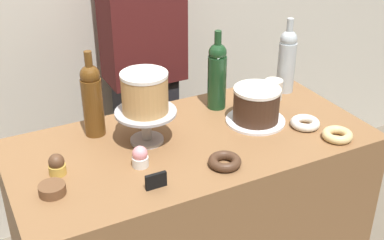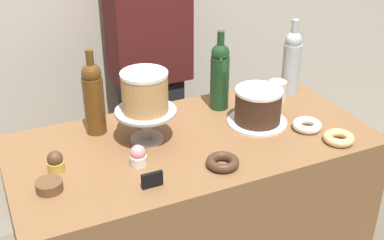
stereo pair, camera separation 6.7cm
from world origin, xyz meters
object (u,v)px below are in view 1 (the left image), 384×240
at_px(white_layer_cake, 145,92).
at_px(chocolate_round_cake, 256,104).
at_px(wine_bottle_clear, 287,60).
at_px(cookie_stack, 52,189).
at_px(donut_chocolate, 225,161).
at_px(cake_stand_pedestal, 146,121).
at_px(donut_sugar, 305,123).
at_px(donut_glazed, 337,135).
at_px(wine_bottle_green, 217,74).
at_px(coffee_cup_ceramic, 273,89).
at_px(barista_figure, 145,80).
at_px(price_sign_chalkboard, 156,181).
at_px(wine_bottle_amber, 92,99).
at_px(cupcake_strawberry, 140,157).
at_px(cupcake_chocolate, 57,164).

bearing_deg(white_layer_cake, chocolate_round_cake, -6.96).
bearing_deg(wine_bottle_clear, cookie_stack, -164.91).
height_order(white_layer_cake, wine_bottle_clear, wine_bottle_clear).
relative_size(chocolate_round_cake, donut_chocolate, 1.61).
relative_size(cake_stand_pedestal, donut_sugar, 1.97).
bearing_deg(donut_glazed, donut_sugar, 110.31).
relative_size(chocolate_round_cake, wine_bottle_green, 0.55).
bearing_deg(coffee_cup_ceramic, wine_bottle_clear, 25.78).
xyz_separation_m(donut_chocolate, barista_figure, (0.07, 0.88, -0.06)).
distance_m(wine_bottle_clear, price_sign_chalkboard, 0.90).
bearing_deg(donut_sugar, barista_figure, 113.11).
distance_m(wine_bottle_green, cookie_stack, 0.81).
height_order(chocolate_round_cake, wine_bottle_clear, wine_bottle_clear).
bearing_deg(donut_glazed, wine_bottle_amber, 150.36).
bearing_deg(wine_bottle_clear, wine_bottle_amber, 179.39).
xyz_separation_m(chocolate_round_cake, wine_bottle_amber, (-0.58, 0.19, 0.07)).
bearing_deg(wine_bottle_green, donut_sugar, -54.24).
xyz_separation_m(white_layer_cake, coffee_cup_ceramic, (0.62, 0.09, -0.15)).
distance_m(wine_bottle_green, donut_sugar, 0.39).
relative_size(donut_chocolate, donut_glazed, 1.00).
xyz_separation_m(wine_bottle_clear, cupcake_strawberry, (-0.79, -0.27, -0.11)).
xyz_separation_m(cake_stand_pedestal, donut_glazed, (0.63, -0.30, -0.07)).
bearing_deg(coffee_cup_ceramic, barista_figure, 125.11).
xyz_separation_m(cookie_stack, barista_figure, (0.63, 0.78, -0.06)).
height_order(chocolate_round_cake, donut_glazed, chocolate_round_cake).
xyz_separation_m(wine_bottle_amber, donut_chocolate, (0.32, -0.41, -0.13)).
relative_size(cupcake_chocolate, coffee_cup_ceramic, 0.87).
xyz_separation_m(wine_bottle_green, price_sign_chalkboard, (-0.45, -0.41, -0.12)).
distance_m(donut_glazed, price_sign_chalkboard, 0.71).
bearing_deg(wine_bottle_amber, donut_glazed, -29.64).
bearing_deg(cupcake_strawberry, wine_bottle_amber, 103.39).
bearing_deg(white_layer_cake, donut_chocolate, -57.41).
xyz_separation_m(wine_bottle_green, donut_glazed, (0.26, -0.43, -0.13)).
distance_m(wine_bottle_amber, cupcake_strawberry, 0.31).
xyz_separation_m(white_layer_cake, wine_bottle_amber, (-0.15, 0.14, -0.05)).
height_order(donut_glazed, donut_sugar, same).
bearing_deg(wine_bottle_amber, donut_sugar, -23.32).
relative_size(cake_stand_pedestal, white_layer_cake, 1.33).
bearing_deg(cake_stand_pedestal, price_sign_chalkboard, -107.00).
xyz_separation_m(cupcake_chocolate, donut_glazed, (0.97, -0.24, -0.02)).
xyz_separation_m(wine_bottle_clear, cupcake_chocolate, (-1.05, -0.19, -0.11)).
bearing_deg(white_layer_cake, coffee_cup_ceramic, 8.10).
relative_size(donut_glazed, donut_sugar, 1.00).
bearing_deg(donut_glazed, wine_bottle_clear, 79.66).
bearing_deg(cake_stand_pedestal, cupcake_strawberry, -120.40).
distance_m(white_layer_cake, wine_bottle_amber, 0.21).
distance_m(chocolate_round_cake, cupcake_chocolate, 0.78).
distance_m(price_sign_chalkboard, barista_figure, 0.96).
height_order(cupcake_chocolate, donut_glazed, cupcake_chocolate).
height_order(white_layer_cake, cupcake_chocolate, white_layer_cake).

